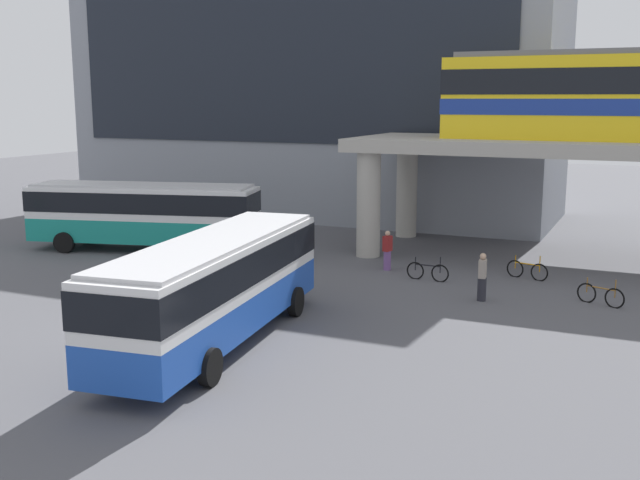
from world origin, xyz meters
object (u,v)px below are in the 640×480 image
station_building (315,74)px  bus_secondary (143,210)px  bicycle_brown (600,295)px  bus_main (216,280)px  bicycle_black (428,272)px  bicycle_orange (527,270)px  pedestrian_by_bike_rack (387,252)px  pedestrian_walking_across (482,278)px

station_building → bus_secondary: station_building is taller
bus_secondary → bicycle_brown: 21.02m
bus_main → bicycle_black: bearing=71.7°
bicycle_orange → bicycle_brown: 4.25m
bus_secondary → pedestrian_by_bike_rack: bearing=3.9°
station_building → bicycle_orange: station_building is taller
bus_secondary → pedestrian_by_bike_rack: 12.23m
bus_secondary → bicycle_brown: bearing=-3.6°
bicycle_black → station_building: bearing=128.0°
pedestrian_walking_across → pedestrian_by_bike_rack: pedestrian_walking_across is taller
bus_secondary → bicycle_orange: bearing=5.3°
station_building → bicycle_brown: size_ratio=17.96×
bus_main → bus_secondary: (-10.82, 10.68, 0.00)m
station_building → pedestrian_by_bike_rack: station_building is taller
bus_secondary → pedestrian_walking_across: bearing=-8.4°
bus_secondary → bicycle_brown: (20.92, -1.32, -1.63)m
bus_secondary → pedestrian_walking_across: 17.16m
bus_secondary → bicycle_black: bearing=-1.1°
bus_main → pedestrian_walking_across: 10.29m
bicycle_black → pedestrian_walking_across: (2.68, -2.21, 0.48)m
bicycle_black → pedestrian_walking_across: bearing=-39.5°
bus_secondary → bicycle_orange: 18.03m
bicycle_orange → pedestrian_walking_across: pedestrian_walking_across is taller
bicycle_orange → pedestrian_walking_across: 4.27m
bicycle_orange → pedestrian_by_bike_rack: pedestrian_by_bike_rack is taller
bicycle_orange → bicycle_black: bearing=-152.0°
bicycle_black → pedestrian_by_bike_rack: size_ratio=1.05×
station_building → bus_secondary: 16.86m
bus_main → pedestrian_by_bike_rack: 11.64m
station_building → pedestrian_by_bike_rack: 19.33m
bus_secondary → bus_main: bearing=-44.6°
bus_main → bicycle_brown: 13.87m
station_building → bus_secondary: (-2.10, -15.29, -6.78)m
bicycle_brown → pedestrian_walking_across: size_ratio=0.95×
bicycle_orange → pedestrian_walking_across: bearing=-102.9°
station_building → pedestrian_walking_across: bearing=-50.2°
station_building → bicycle_orange: (15.79, -13.64, -8.41)m
bus_main → bicycle_orange: (7.07, 12.33, -1.63)m
bus_main → bus_secondary: 15.20m
bus_main → station_building: bearing=108.6°
bicycle_black → pedestrian_by_bike_rack: 2.43m
station_building → bicycle_brown: (18.82, -16.61, -8.41)m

